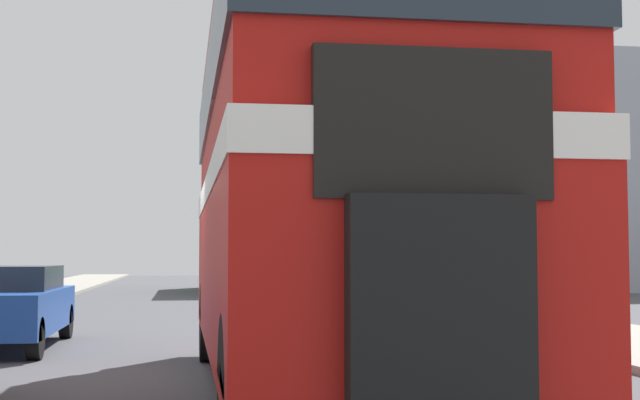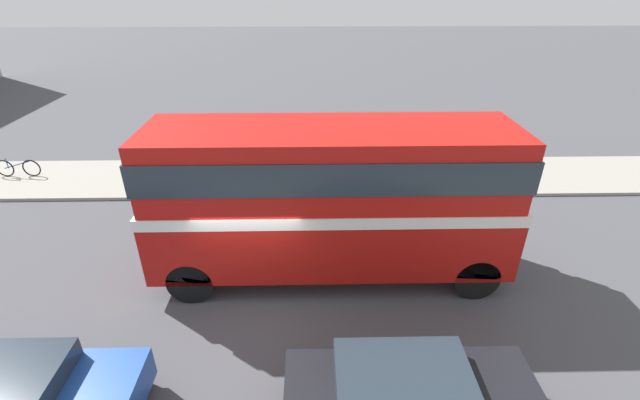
% 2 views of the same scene
% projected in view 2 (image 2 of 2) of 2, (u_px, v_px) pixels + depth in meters
% --- Properties ---
extents(ground_plane, '(120.00, 120.00, 0.00)m').
position_uv_depth(ground_plane, '(256.00, 288.00, 11.32)').
color(ground_plane, '#47474C').
extents(sidewalk_right, '(3.50, 120.00, 0.12)m').
position_uv_depth(sidewalk_right, '(274.00, 177.00, 17.24)').
color(sidewalk_right, gray).
rests_on(sidewalk_right, ground_plane).
extents(double_decker_bus, '(2.52, 9.36, 4.18)m').
position_uv_depth(double_decker_bus, '(332.00, 192.00, 10.77)').
color(double_decker_bus, '#B2140F').
rests_on(double_decker_bus, ground_plane).
extents(car_parked_near, '(1.84, 4.51, 1.38)m').
position_uv_depth(car_parked_near, '(409.00, 398.00, 7.59)').
color(car_parked_near, black).
rests_on(car_parked_near, ground_plane).
extents(car_parked_mid, '(1.66, 4.46, 1.38)m').
position_uv_depth(car_parked_mid, '(11.00, 395.00, 7.63)').
color(car_parked_mid, '#1E479E').
rests_on(car_parked_mid, ground_plane).
extents(pedestrian_walking, '(0.34, 0.34, 1.69)m').
position_uv_depth(pedestrian_walking, '(151.00, 158.00, 16.38)').
color(pedestrian_walking, '#282833').
rests_on(pedestrian_walking, sidewalk_right).
extents(bicycle_on_pavement, '(0.05, 1.76, 0.78)m').
position_uv_depth(bicycle_on_pavement, '(18.00, 168.00, 17.01)').
color(bicycle_on_pavement, black).
rests_on(bicycle_on_pavement, sidewalk_right).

